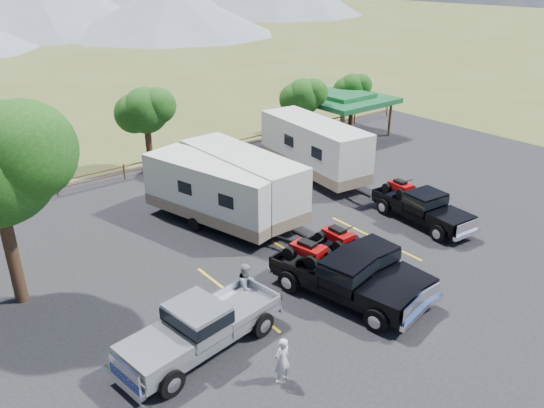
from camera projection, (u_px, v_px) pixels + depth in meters
ground at (416, 290)px, 21.11m from camera, size 320.00×320.00×0.00m
asphalt_lot at (361, 260)px, 23.24m from camera, size 44.00×34.00×0.04m
stall_lines at (344, 250)px, 23.95m from camera, size 12.12×5.50×0.01m
tree_ne_a at (303, 97)px, 36.93m from camera, size 3.11×2.92×4.76m
tree_ne_b at (352, 88)px, 41.20m from camera, size 2.77×2.59×4.27m
tree_north at (145, 111)px, 31.96m from camera, size 3.46×3.24×5.25m
rail_fence at (209, 151)px, 35.20m from camera, size 36.12×0.12×1.00m
pavilion at (343, 99)px, 39.50m from camera, size 6.20×6.20×3.22m
rig_left at (342, 276)px, 20.14m from camera, size 3.09×6.33×2.03m
rig_center at (365, 262)px, 21.13m from camera, size 2.09×5.92×1.98m
rig_right at (421, 206)px, 26.27m from camera, size 2.38×5.72×1.86m
trailer_left at (214, 193)px, 25.73m from camera, size 4.17×9.27×3.22m
trailer_center at (242, 183)px, 26.83m from camera, size 2.66×9.50×3.30m
trailer_right at (314, 148)px, 31.70m from camera, size 3.43×9.91×3.43m
pickup_silver at (202, 326)px, 17.40m from camera, size 6.25×2.78×1.81m
person_a at (282, 360)px, 16.08m from camera, size 0.59×0.40×1.60m
person_b at (247, 286)px, 19.68m from camera, size 1.05×0.94×1.80m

